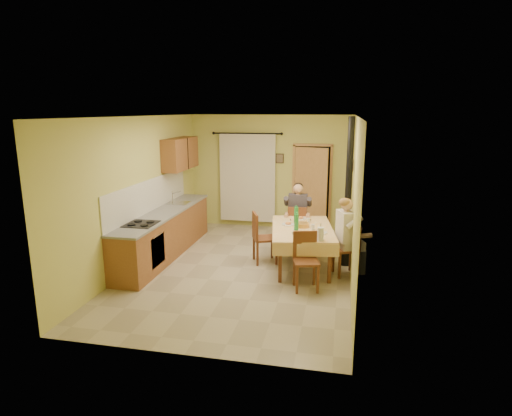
% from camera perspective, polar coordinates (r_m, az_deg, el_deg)
% --- Properties ---
extents(floor, '(4.00, 6.00, 0.01)m').
position_cam_1_polar(floor, '(8.15, -1.88, -7.98)').
color(floor, tan).
rests_on(floor, ground).
extents(room_shell, '(4.04, 6.04, 2.82)m').
position_cam_1_polar(room_shell, '(7.69, -1.98, 4.79)').
color(room_shell, '#D1D06B').
rests_on(room_shell, ground).
extents(kitchen_run, '(0.64, 3.64, 1.56)m').
position_cam_1_polar(kitchen_run, '(8.89, -12.07, -3.20)').
color(kitchen_run, brown).
rests_on(kitchen_run, ground).
extents(upper_cabinets, '(0.35, 1.40, 0.70)m').
position_cam_1_polar(upper_cabinets, '(9.84, -10.04, 7.16)').
color(upper_cabinets, brown).
rests_on(upper_cabinets, room_shell).
extents(curtain, '(1.70, 0.07, 2.22)m').
position_cam_1_polar(curtain, '(10.69, -1.15, 4.09)').
color(curtain, black).
rests_on(curtain, ground).
extents(doorway, '(0.96, 0.28, 2.15)m').
position_cam_1_polar(doorway, '(10.51, 7.38, 2.66)').
color(doorway, black).
rests_on(doorway, ground).
extents(dining_table, '(1.40, 2.02, 0.76)m').
position_cam_1_polar(dining_table, '(8.16, 6.14, -5.20)').
color(dining_table, '#E8BD7A').
rests_on(dining_table, ground).
extents(tableware, '(0.89, 1.58, 0.33)m').
position_cam_1_polar(tableware, '(7.93, 6.37, -2.37)').
color(tableware, white).
rests_on(tableware, dining_table).
extents(chair_far, '(0.41, 0.41, 0.95)m').
position_cam_1_polar(chair_far, '(9.19, 5.50, -3.67)').
color(chair_far, brown).
rests_on(chair_far, ground).
extents(chair_near, '(0.48, 0.48, 0.96)m').
position_cam_1_polar(chair_near, '(7.19, 6.64, -8.53)').
color(chair_near, brown).
rests_on(chair_near, ground).
extents(chair_right, '(0.51, 0.51, 0.95)m').
position_cam_1_polar(chair_right, '(7.90, 11.91, -6.70)').
color(chair_right, brown).
rests_on(chair_right, ground).
extents(chair_left, '(0.56, 0.56, 0.99)m').
position_cam_1_polar(chair_left, '(8.36, 1.09, -5.31)').
color(chair_left, brown).
rests_on(chair_left, ground).
extents(man_far, '(0.60, 0.48, 1.39)m').
position_cam_1_polar(man_far, '(9.06, 5.58, -0.07)').
color(man_far, '#38333D').
rests_on(man_far, chair_far).
extents(man_right, '(0.59, 0.65, 1.39)m').
position_cam_1_polar(man_right, '(7.72, 12.02, -2.59)').
color(man_right, beige).
rests_on(man_right, chair_right).
extents(stove_flue, '(0.24, 0.24, 2.80)m').
position_cam_1_polar(stove_flue, '(8.21, 12.07, -0.61)').
color(stove_flue, black).
rests_on(stove_flue, ground).
extents(picture_back, '(0.19, 0.03, 0.23)m').
position_cam_1_polar(picture_back, '(10.54, 3.19, 6.62)').
color(picture_back, black).
rests_on(picture_back, room_shell).
extents(picture_right, '(0.03, 0.31, 0.21)m').
position_cam_1_polar(picture_right, '(8.66, 12.79, 5.60)').
color(picture_right, brown).
rests_on(picture_right, room_shell).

